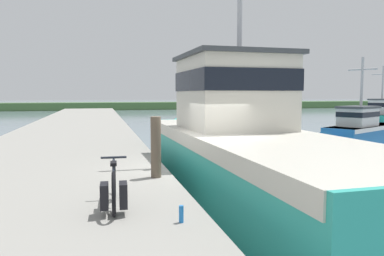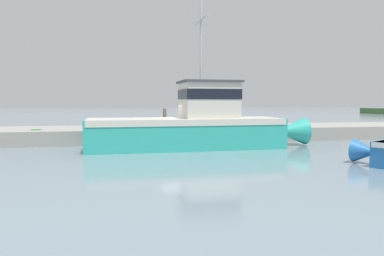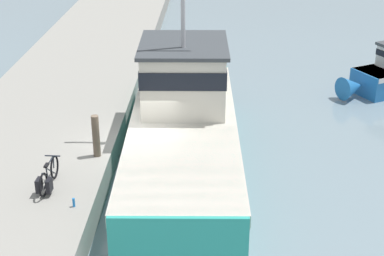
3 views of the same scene
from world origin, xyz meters
name	(u,v)px [view 1 (image 1 of 3)]	position (x,y,z in m)	size (l,w,h in m)	color
ground_plane	(199,204)	(0.00, 0.00, 0.00)	(320.00, 320.00, 0.00)	gray
dock_pier	(41,195)	(-3.70, 0.00, 0.46)	(5.80, 80.00, 0.92)	gray
far_shoreline	(272,105)	(30.00, 57.82, 0.63)	(180.00, 5.00, 1.26)	#426638
fishing_boat_main	(242,143)	(1.40, 0.67, 1.39)	(3.65, 13.26, 8.50)	teal
boat_green_anchored	(360,130)	(11.10, 8.24, 0.82)	(6.89, 4.55, 4.67)	#236BB2
boat_red_outer	(381,115)	(22.08, 19.50, 0.89)	(5.15, 4.19, 5.22)	teal
bicycle_touring	(114,188)	(-2.18, -2.91, 1.26)	(0.47, 1.72, 0.75)	black
mooring_post	(156,147)	(-1.20, -0.81, 1.59)	(0.23, 0.23, 1.34)	brown
water_bottle_on_curb	(181,214)	(-1.28, -3.79, 1.04)	(0.07, 0.07, 0.25)	blue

